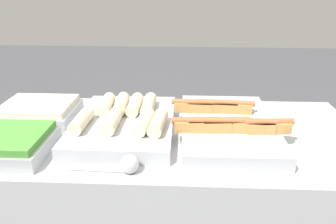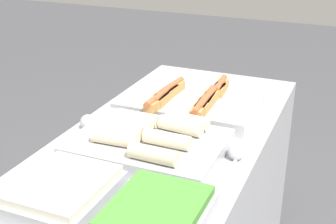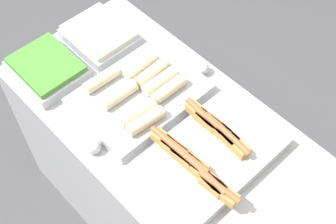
{
  "view_description": "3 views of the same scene",
  "coord_description": "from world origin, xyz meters",
  "px_view_note": "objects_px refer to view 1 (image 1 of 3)",
  "views": [
    {
      "loc": [
        0.04,
        -1.11,
        1.41
      ],
      "look_at": [
        -0.01,
        0.0,
        0.95
      ],
      "focal_mm": 35.0,
      "sensor_mm": 36.0,
      "label": 1
    },
    {
      "loc": [
        -1.43,
        -0.6,
        1.62
      ],
      "look_at": [
        -0.01,
        0.0,
        0.95
      ],
      "focal_mm": 50.0,
      "sensor_mm": 36.0,
      "label": 2
    },
    {
      "loc": [
        0.73,
        -0.7,
        2.37
      ],
      "look_at": [
        -0.01,
        0.0,
        0.95
      ],
      "focal_mm": 50.0,
      "sensor_mm": 36.0,
      "label": 3
    }
  ],
  "objects_px": {
    "tray_side_front": "(4,144)",
    "serving_spoon_far": "(149,99)",
    "serving_spoon_near": "(127,165)",
    "tray_hotdogs": "(226,124)",
    "tray_side_back": "(39,112)",
    "tray_wraps": "(125,122)"
  },
  "relations": [
    {
      "from": "tray_side_front",
      "to": "serving_spoon_far",
      "type": "xyz_separation_m",
      "value": [
        0.43,
        0.47,
        -0.01
      ]
    },
    {
      "from": "serving_spoon_near",
      "to": "serving_spoon_far",
      "type": "xyz_separation_m",
      "value": [
        0.01,
        0.57,
        -0.0
      ]
    },
    {
      "from": "tray_hotdogs",
      "to": "serving_spoon_far",
      "type": "xyz_separation_m",
      "value": [
        -0.32,
        0.29,
        -0.01
      ]
    },
    {
      "from": "serving_spoon_near",
      "to": "tray_side_front",
      "type": "bearing_deg",
      "value": 167.58
    },
    {
      "from": "serving_spoon_near",
      "to": "tray_hotdogs",
      "type": "bearing_deg",
      "value": 40.97
    },
    {
      "from": "tray_side_back",
      "to": "serving_spoon_far",
      "type": "distance_m",
      "value": 0.47
    },
    {
      "from": "serving_spoon_near",
      "to": "tray_side_back",
      "type": "bearing_deg",
      "value": 138.61
    },
    {
      "from": "tray_side_back",
      "to": "serving_spoon_near",
      "type": "height_order",
      "value": "tray_side_back"
    },
    {
      "from": "tray_side_back",
      "to": "tray_wraps",
      "type": "bearing_deg",
      "value": -13.21
    },
    {
      "from": "serving_spoon_far",
      "to": "tray_side_back",
      "type": "bearing_deg",
      "value": -155.14
    },
    {
      "from": "tray_hotdogs",
      "to": "serving_spoon_far",
      "type": "bearing_deg",
      "value": 137.92
    },
    {
      "from": "tray_hotdogs",
      "to": "tray_side_front",
      "type": "bearing_deg",
      "value": -165.75
    },
    {
      "from": "tray_wraps",
      "to": "serving_spoon_near",
      "type": "height_order",
      "value": "tray_wraps"
    },
    {
      "from": "tray_hotdogs",
      "to": "tray_side_front",
      "type": "distance_m",
      "value": 0.77
    },
    {
      "from": "tray_wraps",
      "to": "tray_side_back",
      "type": "xyz_separation_m",
      "value": [
        -0.37,
        0.09,
        -0.0
      ]
    },
    {
      "from": "tray_hotdogs",
      "to": "serving_spoon_far",
      "type": "distance_m",
      "value": 0.43
    },
    {
      "from": "tray_hotdogs",
      "to": "tray_side_back",
      "type": "distance_m",
      "value": 0.75
    },
    {
      "from": "tray_side_back",
      "to": "serving_spoon_far",
      "type": "bearing_deg",
      "value": 24.86
    },
    {
      "from": "tray_side_front",
      "to": "tray_side_back",
      "type": "height_order",
      "value": "same"
    },
    {
      "from": "tray_wraps",
      "to": "serving_spoon_far",
      "type": "height_order",
      "value": "tray_wraps"
    },
    {
      "from": "tray_side_front",
      "to": "tray_side_back",
      "type": "distance_m",
      "value": 0.28
    },
    {
      "from": "serving_spoon_near",
      "to": "serving_spoon_far",
      "type": "height_order",
      "value": "same"
    }
  ]
}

